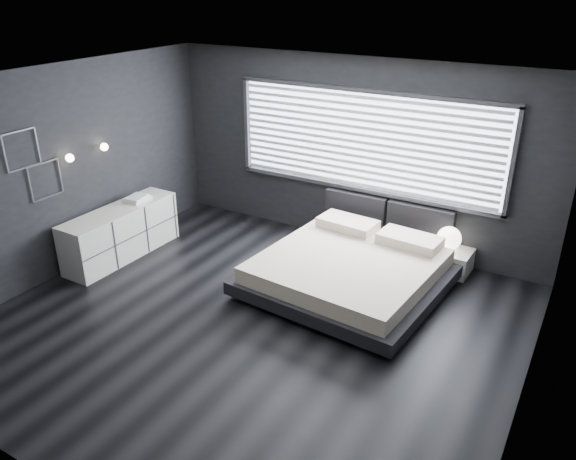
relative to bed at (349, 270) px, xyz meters
The scene contains 12 objects.
room 1.86m from the bed, 115.81° to the right, with size 6.04×6.00×2.80m.
window 1.95m from the bed, 108.19° to the left, with size 4.14×0.09×1.52m.
headboard 1.33m from the bed, 90.16° to the left, with size 1.96×0.16×0.52m.
sconce_near 3.98m from the bed, 159.97° to the right, with size 0.18×0.11×0.11m.
sconce_far 3.83m from the bed, 168.99° to the right, with size 0.18×0.11×0.11m.
wall_art_upper 4.37m from the bed, 152.48° to the right, with size 0.01×0.48×0.48m.
wall_art_lower 4.12m from the bed, 155.68° to the right, with size 0.01×0.48×0.48m.
bed is the anchor object (origin of this frame).
nightstand 1.55m from the bed, 48.86° to the left, with size 0.56×0.47×0.33m, color silver.
orb_lamp 1.52m from the bed, 50.12° to the left, with size 0.33×0.33×0.33m, color white.
dresser 3.39m from the bed, 166.42° to the right, with size 0.55×1.86×0.74m.
book_stack 3.35m from the bed, behind, with size 0.30×0.39×0.07m.
Camera 1 is at (3.22, -4.66, 3.81)m, focal length 35.00 mm.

